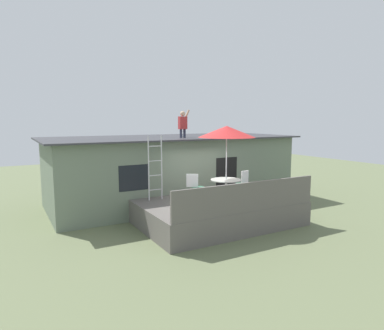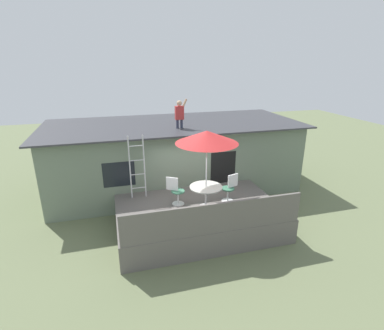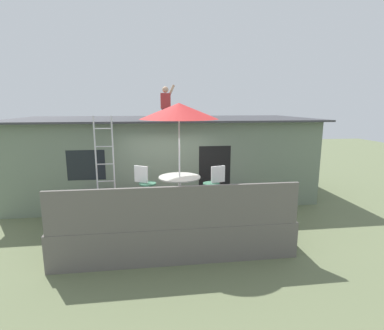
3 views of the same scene
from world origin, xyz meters
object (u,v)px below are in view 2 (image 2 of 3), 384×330
step_ladder (137,167)px  patio_chair_right (230,188)px  person_figure (180,112)px  patio_umbrella (207,137)px  patio_table (206,191)px  patio_chair_left (176,191)px

step_ladder → patio_chair_right: bearing=-20.3°
step_ladder → person_figure: 2.77m
patio_umbrella → patio_chair_right: 2.13m
step_ladder → patio_chair_right: size_ratio=2.39×
patio_table → patio_chair_left: size_ratio=1.13×
patio_umbrella → patio_chair_left: 2.14m
patio_umbrella → step_ladder: (-1.99, 1.37, -1.25)m
person_figure → patio_chair_right: (1.10, -2.50, -2.18)m
patio_umbrella → step_ladder: patio_umbrella is taller
patio_table → patio_chair_right: patio_chair_right is taller
patio_umbrella → step_ladder: 2.72m
patio_table → person_figure: 3.47m
patio_chair_right → person_figure: bearing=-83.5°
step_ladder → patio_umbrella: bearing=-34.5°
step_ladder → patio_chair_left: bearing=-36.2°
patio_table → patio_chair_left: 1.02m
person_figure → patio_table: bearing=-86.5°
step_ladder → person_figure: (1.82, 1.42, 1.54)m
patio_chair_left → patio_chair_right: (1.78, -0.25, 0.00)m
patio_umbrella → patio_table: bearing=-63.4°
step_ladder → patio_chair_left: step_ladder is taller
step_ladder → person_figure: size_ratio=1.98×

